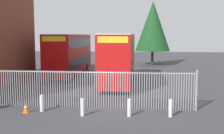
% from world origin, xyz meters
% --- Properties ---
extents(ground_plane, '(100.00, 100.00, 0.00)m').
position_xyz_m(ground_plane, '(0.00, 8.00, 0.00)').
color(ground_plane, '#3D3D42').
extents(palisade_fence, '(13.03, 0.14, 2.35)m').
position_xyz_m(palisade_fence, '(-1.19, 0.00, 1.18)').
color(palisade_fence, gray).
rests_on(palisade_fence, ground).
extents(double_decker_bus_near_gate, '(2.54, 10.81, 4.42)m').
position_xyz_m(double_decker_bus_near_gate, '(0.14, 8.56, 2.42)').
color(double_decker_bus_near_gate, red).
rests_on(double_decker_bus_near_gate, ground).
extents(double_decker_bus_behind_fence_left, '(2.54, 10.81, 4.42)m').
position_xyz_m(double_decker_bus_behind_fence_left, '(-5.48, 12.92, 2.42)').
color(double_decker_bus_behind_fence_left, '#B70C0C').
rests_on(double_decker_bus_behind_fence_left, ground).
extents(bollard_near_left, '(0.20, 0.20, 0.95)m').
position_xyz_m(bollard_near_left, '(-3.46, -1.09, 0.47)').
color(bollard_near_left, silver).
rests_on(bollard_near_left, ground).
extents(bollard_center_front, '(0.20, 0.20, 0.95)m').
position_xyz_m(bollard_center_front, '(-0.98, -1.72, 0.47)').
color(bollard_center_front, silver).
rests_on(bollard_center_front, ground).
extents(bollard_near_right, '(0.20, 0.20, 0.95)m').
position_xyz_m(bollard_near_right, '(1.50, -1.55, 0.47)').
color(bollard_near_right, silver).
rests_on(bollard_near_right, ground).
extents(bollard_far_right, '(0.20, 0.20, 0.95)m').
position_xyz_m(bollard_far_right, '(3.68, -1.39, 0.47)').
color(bollard_far_right, silver).
rests_on(bollard_far_right, ground).
extents(traffic_cone_by_gate, '(0.34, 0.34, 0.59)m').
position_xyz_m(traffic_cone_by_gate, '(-4.25, -1.46, 0.29)').
color(traffic_cone_by_gate, orange).
rests_on(traffic_cone_by_gate, ground).
extents(tree_tall_back, '(4.98, 4.98, 9.21)m').
position_xyz_m(tree_tall_back, '(3.76, 24.55, 5.64)').
color(tree_tall_back, '#4C3823').
rests_on(tree_tall_back, ground).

